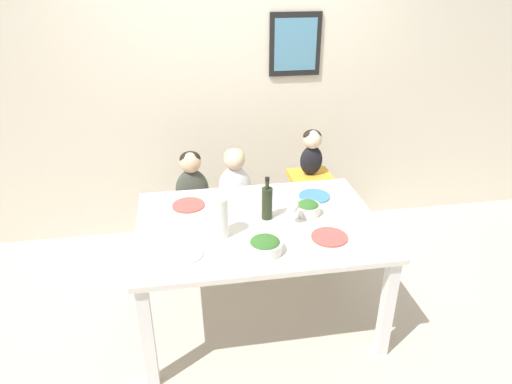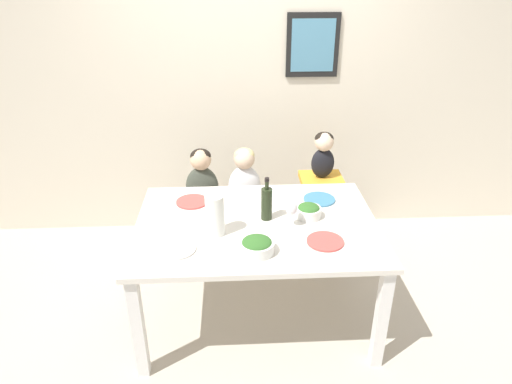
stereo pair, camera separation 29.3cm
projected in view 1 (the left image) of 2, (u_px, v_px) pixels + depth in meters
ground_plane at (258, 313)px, 3.28m from camera, size 14.00×14.00×0.00m
wall_back at (232, 83)px, 3.83m from camera, size 10.00×0.09×2.70m
dining_table at (258, 234)px, 2.98m from camera, size 1.56×1.10×0.76m
chair_far_left at (194, 218)px, 3.75m from camera, size 0.40×0.36×0.45m
chair_far_center at (236, 214)px, 3.80m from camera, size 0.40×0.36×0.45m
chair_right_highchair at (309, 192)px, 3.82m from camera, size 0.34×0.31×0.70m
person_child_left at (192, 180)px, 3.60m from camera, size 0.26×0.17×0.50m
person_child_center at (235, 177)px, 3.65m from camera, size 0.26×0.17×0.50m
person_baby_right at (312, 149)px, 3.65m from camera, size 0.18×0.15×0.38m
wine_bottle at (267, 202)px, 2.94m from camera, size 0.07×0.07×0.29m
paper_towel_roll at (219, 217)px, 2.74m from camera, size 0.11×0.11×0.26m
wine_glass_near at (293, 207)px, 2.87m from camera, size 0.08×0.08×0.17m
salad_bowl_large at (265, 245)px, 2.62m from camera, size 0.20×0.20×0.09m
salad_bowl_small at (308, 208)px, 3.02m from camera, size 0.17×0.17×0.09m
dinner_plate_front_left at (184, 254)px, 2.61m from camera, size 0.22×0.22×0.01m
dinner_plate_back_left at (189, 205)px, 3.14m from camera, size 0.22×0.22×0.01m
dinner_plate_back_right at (314, 196)px, 3.26m from camera, size 0.22×0.22×0.01m
dinner_plate_front_right at (329, 237)px, 2.77m from camera, size 0.22×0.22×0.01m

